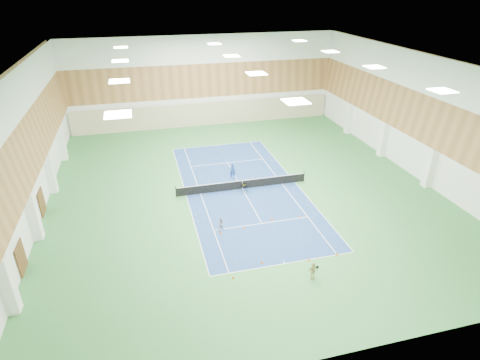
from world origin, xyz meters
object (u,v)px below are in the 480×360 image
tennis_net (242,184)px  child_apron (313,271)px  coach (232,171)px  ball_cart (244,188)px  child_court (222,224)px

tennis_net → child_apron: (1.26, -13.83, 0.11)m
tennis_net → child_apron: child_apron is taller
coach → ball_cart: coach is taller
coach → child_court: bearing=86.8°
tennis_net → ball_cart: 0.65m
child_court → child_apron: 8.74m
child_court → ball_cart: size_ratio=1.33×
coach → ball_cart: 3.33m
tennis_net → coach: size_ratio=8.05×
coach → ball_cart: bearing=112.3°
tennis_net → ball_cart: bearing=-86.7°
tennis_net → child_apron: bearing=-84.8°
tennis_net → child_apron: size_ratio=9.72×
ball_cart → coach: bearing=92.0°
child_court → child_apron: size_ratio=0.86×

